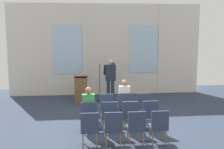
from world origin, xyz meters
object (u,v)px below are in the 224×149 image
at_px(audience_r1_c0, 89,107).
at_px(chair_r2_c0, 90,127).
at_px(audience_r0_c2, 124,98).
at_px(chair_r1_c1, 109,114).
at_px(mic_stand, 100,93).
at_px(chair_r1_c2, 130,114).
at_px(chair_r2_c2, 136,125).
at_px(lectern, 81,89).
at_px(chair_r0_c1, 106,105).
at_px(speaker, 110,77).
at_px(chair_r0_c2, 124,105).
at_px(chair_r2_c3, 159,125).
at_px(chair_r0_c0, 88,106).
at_px(chair_r2_c1, 113,126).
at_px(chair_r0_c3, 142,104).
at_px(chair_r1_c0, 89,115).
at_px(chair_r1_c3, 150,113).

height_order(audience_r1_c0, chair_r2_c0, audience_r1_c0).
xyz_separation_m(audience_r0_c2, chair_r1_c1, (-0.61, -1.14, -0.22)).
bearing_deg(chair_r2_c0, mic_stand, 83.52).
distance_m(chair_r1_c2, chair_r2_c2, 1.06).
height_order(lectern, chair_r0_c1, lectern).
relative_size(speaker, chair_r1_c2, 1.90).
distance_m(speaker, lectern, 1.34).
xyz_separation_m(chair_r1_c1, chair_r1_c2, (0.61, 0.00, 0.00)).
bearing_deg(chair_r2_c0, chair_r2_c2, 0.00).
bearing_deg(chair_r0_c2, audience_r1_c0, -141.09).
xyz_separation_m(chair_r0_c1, chair_r2_c3, (1.22, -2.13, 0.00)).
distance_m(chair_r0_c2, audience_r0_c2, 0.24).
bearing_deg(audience_r1_c0, chair_r0_c0, 90.00).
bearing_deg(audience_r1_c0, lectern, 93.81).
distance_m(mic_stand, chair_r2_c1, 4.91).
bearing_deg(chair_r0_c1, chair_r0_c0, 180.00).
xyz_separation_m(chair_r0_c2, chair_r2_c2, (0.00, -2.13, 0.00)).
distance_m(chair_r0_c2, chair_r1_c2, 1.06).
distance_m(lectern, chair_r0_c2, 2.98).
relative_size(speaker, chair_r0_c2, 1.90).
xyz_separation_m(lectern, chair_r0_c3, (2.07, -2.60, -0.02)).
relative_size(audience_r1_c0, chair_r2_c1, 1.45).
relative_size(mic_stand, chair_r0_c0, 1.65).
bearing_deg(chair_r0_c0, audience_r1_c0, -90.00).
distance_m(chair_r1_c1, chair_r2_c3, 1.62).
bearing_deg(chair_r1_c0, chair_r2_c0, -90.00).
bearing_deg(speaker, chair_r0_c1, -98.49).
distance_m(chair_r0_c0, chair_r1_c2, 1.62).
xyz_separation_m(chair_r0_c0, chair_r0_c2, (1.22, 0.00, 0.00)).
bearing_deg(chair_r2_c3, chair_r1_c1, 138.90).
relative_size(chair_r1_c0, audience_r1_c0, 0.69).
bearing_deg(chair_r2_c3, audience_r0_c2, 105.45).
xyz_separation_m(chair_r2_c2, chair_r2_c3, (0.61, 0.00, 0.00)).
relative_size(chair_r0_c3, chair_r1_c3, 1.00).
distance_m(chair_r0_c1, chair_r1_c1, 1.06).
bearing_deg(chair_r1_c1, mic_stand, 90.77).
distance_m(chair_r0_c1, chair_r1_c3, 1.62).
distance_m(mic_stand, chair_r2_c0, 4.94).
bearing_deg(chair_r0_c0, chair_r2_c3, -49.31).
relative_size(chair_r0_c0, chair_r2_c3, 1.00).
xyz_separation_m(chair_r1_c2, chair_r2_c0, (-1.22, -1.06, 0.00)).
height_order(mic_stand, chair_r0_c0, mic_stand).
bearing_deg(chair_r0_c2, chair_r2_c0, -119.82).
relative_size(mic_stand, chair_r0_c2, 1.65).
bearing_deg(chair_r0_c3, lectern, 128.49).
bearing_deg(chair_r1_c1, lectern, 103.03).
distance_m(speaker, audience_r1_c0, 3.78).
distance_m(speaker, chair_r1_c0, 3.88).
bearing_deg(chair_r0_c0, chair_r2_c0, -90.00).
distance_m(chair_r1_c0, chair_r2_c3, 2.11).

